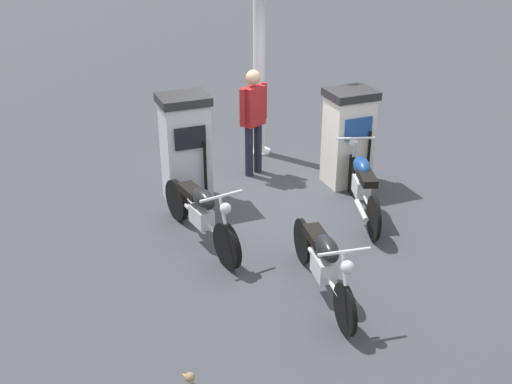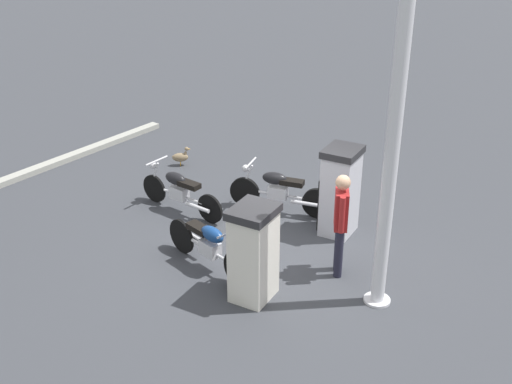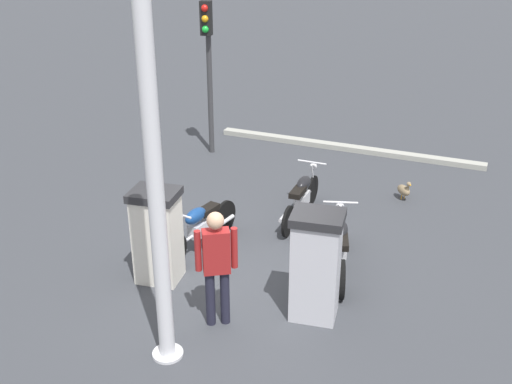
{
  "view_description": "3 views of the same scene",
  "coord_description": "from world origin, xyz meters",
  "px_view_note": "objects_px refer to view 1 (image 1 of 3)",
  "views": [
    {
      "loc": [
        7.98,
        -2.29,
        4.2
      ],
      "look_at": [
        0.8,
        -0.51,
        0.61
      ],
      "focal_mm": 44.29,
      "sensor_mm": 36.0,
      "label": 1
    },
    {
      "loc": [
        -5.18,
        7.44,
        5.51
      ],
      "look_at": [
        0.71,
        -0.33,
        0.81
      ],
      "focal_mm": 43.79,
      "sensor_mm": 36.0,
      "label": 2
    },
    {
      "loc": [
        -7.38,
        -3.22,
        5.23
      ],
      "look_at": [
        1.2,
        0.31,
        0.95
      ],
      "focal_mm": 43.03,
      "sensor_mm": 36.0,
      "label": 3
    }
  ],
  "objects_px": {
    "motorcycle_near_pump": "(201,213)",
    "fuel_pump_near": "(186,148)",
    "fuel_pump_far": "(348,137)",
    "motorcycle_extra": "(324,260)",
    "attendant_person": "(253,116)",
    "canopy_support_pole": "(259,20)",
    "motorcycle_far_pump": "(362,182)"
  },
  "relations": [
    {
      "from": "motorcycle_near_pump",
      "to": "fuel_pump_near",
      "type": "bearing_deg",
      "value": 179.63
    },
    {
      "from": "fuel_pump_far",
      "to": "motorcycle_near_pump",
      "type": "height_order",
      "value": "fuel_pump_far"
    },
    {
      "from": "motorcycle_extra",
      "to": "attendant_person",
      "type": "bearing_deg",
      "value": 179.27
    },
    {
      "from": "canopy_support_pole",
      "to": "motorcycle_extra",
      "type": "bearing_deg",
      "value": -4.65
    },
    {
      "from": "fuel_pump_far",
      "to": "motorcycle_far_pump",
      "type": "height_order",
      "value": "fuel_pump_far"
    },
    {
      "from": "canopy_support_pole",
      "to": "motorcycle_far_pump",
      "type": "bearing_deg",
      "value": 18.16
    },
    {
      "from": "fuel_pump_near",
      "to": "motorcycle_extra",
      "type": "distance_m",
      "value": 3.04
    },
    {
      "from": "motorcycle_far_pump",
      "to": "canopy_support_pole",
      "type": "relative_size",
      "value": 0.42
    },
    {
      "from": "motorcycle_extra",
      "to": "motorcycle_near_pump",
      "type": "bearing_deg",
      "value": -142.93
    },
    {
      "from": "fuel_pump_near",
      "to": "fuel_pump_far",
      "type": "relative_size",
      "value": 1.07
    },
    {
      "from": "motorcycle_extra",
      "to": "canopy_support_pole",
      "type": "xyz_separation_m",
      "value": [
        -4.35,
        0.35,
        1.81
      ]
    },
    {
      "from": "fuel_pump_near",
      "to": "motorcycle_far_pump",
      "type": "bearing_deg",
      "value": 66.44
    },
    {
      "from": "attendant_person",
      "to": "canopy_support_pole",
      "type": "distance_m",
      "value": 1.58
    },
    {
      "from": "motorcycle_extra",
      "to": "canopy_support_pole",
      "type": "height_order",
      "value": "canopy_support_pole"
    },
    {
      "from": "fuel_pump_far",
      "to": "motorcycle_near_pump",
      "type": "relative_size",
      "value": 0.77
    },
    {
      "from": "fuel_pump_near",
      "to": "canopy_support_pole",
      "type": "distance_m",
      "value": 2.59
    },
    {
      "from": "fuel_pump_far",
      "to": "motorcycle_extra",
      "type": "bearing_deg",
      "value": -26.03
    },
    {
      "from": "fuel_pump_far",
      "to": "motorcycle_extra",
      "type": "relative_size",
      "value": 0.75
    },
    {
      "from": "fuel_pump_near",
      "to": "canopy_support_pole",
      "type": "height_order",
      "value": "canopy_support_pole"
    },
    {
      "from": "motorcycle_far_pump",
      "to": "motorcycle_extra",
      "type": "relative_size",
      "value": 1.0
    },
    {
      "from": "fuel_pump_far",
      "to": "motorcycle_far_pump",
      "type": "bearing_deg",
      "value": -9.88
    },
    {
      "from": "fuel_pump_near",
      "to": "motorcycle_far_pump",
      "type": "xyz_separation_m",
      "value": [
        1.01,
        2.32,
        -0.34
      ]
    },
    {
      "from": "motorcycle_near_pump",
      "to": "canopy_support_pole",
      "type": "xyz_separation_m",
      "value": [
        -2.85,
        1.49,
        1.83
      ]
    },
    {
      "from": "fuel_pump_near",
      "to": "canopy_support_pole",
      "type": "bearing_deg",
      "value": 136.3
    },
    {
      "from": "fuel_pump_far",
      "to": "attendant_person",
      "type": "height_order",
      "value": "attendant_person"
    },
    {
      "from": "attendant_person",
      "to": "motorcycle_extra",
      "type": "bearing_deg",
      "value": -0.73
    },
    {
      "from": "fuel_pump_far",
      "to": "motorcycle_near_pump",
      "type": "distance_m",
      "value": 2.84
    },
    {
      "from": "fuel_pump_far",
      "to": "motorcycle_near_pump",
      "type": "xyz_separation_m",
      "value": [
        1.3,
        -2.5,
        -0.32
      ]
    },
    {
      "from": "attendant_person",
      "to": "motorcycle_near_pump",
      "type": "bearing_deg",
      "value": -30.67
    },
    {
      "from": "fuel_pump_far",
      "to": "fuel_pump_near",
      "type": "bearing_deg",
      "value": -90.0
    },
    {
      "from": "fuel_pump_near",
      "to": "motorcycle_near_pump",
      "type": "bearing_deg",
      "value": -0.37
    },
    {
      "from": "canopy_support_pole",
      "to": "fuel_pump_far",
      "type": "bearing_deg",
      "value": 33.26
    }
  ]
}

